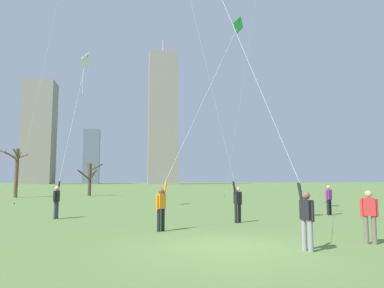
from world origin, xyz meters
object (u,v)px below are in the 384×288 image
bare_tree_right_of_center (16,169)px  bare_tree_leftmost (90,177)px  bystander_far_off_by_trees (369,214)px  kite_flyer_midfield_center_white (63,167)px  kite_flyer_far_back_purple (275,138)px  bystander_strolling_midfield (329,198)px  kite_flyer_midfield_right_green (186,148)px  distant_kite_low_near_trees_yellow (256,4)px  kite_flyer_foreground_left_orange (231,174)px

bare_tree_right_of_center → bare_tree_leftmost: bearing=18.5°
bystander_far_off_by_trees → bare_tree_leftmost: bare_tree_leftmost is taller
kite_flyer_midfield_center_white → kite_flyer_far_back_purple: 12.40m
kite_flyer_far_back_purple → bystander_far_off_by_trees: 3.73m
kite_flyer_midfield_center_white → bystander_strolling_midfield: size_ratio=6.43×
kite_flyer_midfield_right_green → distant_kite_low_near_trees_yellow: (10.26, 17.90, 16.94)m
bystander_far_off_by_trees → distant_kite_low_near_trees_yellow: bearing=76.9°
kite_flyer_midfield_right_green → kite_flyer_far_back_purple: 5.71m
distant_kite_low_near_trees_yellow → kite_flyer_foreground_left_orange: bearing=-114.5°
bystander_strolling_midfield → distant_kite_low_near_trees_yellow: distant_kite_low_near_trees_yellow is taller
kite_flyer_far_back_purple → distant_kite_low_near_trees_yellow: size_ratio=0.81×
kite_flyer_foreground_left_orange → distant_kite_low_near_trees_yellow: size_ratio=0.48×
bare_tree_right_of_center → bystander_strolling_midfield: bearing=-44.9°
bare_tree_right_of_center → kite_flyer_foreground_left_orange: bearing=-57.1°
kite_flyer_foreground_left_orange → bystander_strolling_midfield: size_ratio=7.24×
distant_kite_low_near_trees_yellow → bare_tree_leftmost: size_ratio=6.17×
kite_flyer_midfield_right_green → bare_tree_leftmost: 28.90m
bystander_far_off_by_trees → bare_tree_leftmost: size_ratio=0.41×
bare_tree_leftmost → kite_flyer_far_back_purple: bearing=-75.1°
kite_flyer_midfield_center_white → bare_tree_leftmost: kite_flyer_midfield_center_white is taller
kite_flyer_midfield_center_white → bare_tree_leftmost: (-1.13, 23.75, -0.43)m
kite_flyer_midfield_center_white → bare_tree_right_of_center: bearing=112.1°
bystander_far_off_by_trees → bare_tree_leftmost: (-11.83, 33.56, 1.28)m
kite_flyer_midfield_right_green → kite_flyer_far_back_purple: bearing=-71.1°
bystander_far_off_by_trees → kite_flyer_midfield_center_white: bearing=137.5°
distant_kite_low_near_trees_yellow → bare_tree_leftmost: bearing=149.7°
bare_tree_right_of_center → bare_tree_leftmost: 7.96m
kite_flyer_midfield_center_white → kite_flyer_foreground_left_orange: kite_flyer_foreground_left_orange is taller
kite_flyer_far_back_purple → bystander_strolling_midfield: 10.60m
kite_flyer_midfield_right_green → bystander_strolling_midfield: 9.14m
bare_tree_right_of_center → bare_tree_leftmost: size_ratio=1.33×
bystander_strolling_midfield → kite_flyer_midfield_center_white: bearing=173.4°
bare_tree_right_of_center → kite_flyer_far_back_purple: bearing=-62.1°
kite_flyer_midfield_center_white → bystander_far_off_by_trees: size_ratio=6.43×
kite_flyer_far_back_purple → bare_tree_leftmost: kite_flyer_far_back_purple is taller
kite_flyer_far_back_purple → bystander_far_off_by_trees: kite_flyer_far_back_purple is taller
kite_flyer_foreground_left_orange → kite_flyer_midfield_right_green: bearing=176.5°
kite_flyer_midfield_right_green → kite_flyer_far_back_purple: size_ratio=0.66×
kite_flyer_midfield_center_white → kite_flyer_foreground_left_orange: size_ratio=0.89×
kite_flyer_foreground_left_orange → bystander_far_off_by_trees: size_ratio=7.24×
kite_flyer_foreground_left_orange → kite_flyer_midfield_right_green: 2.33m
kite_flyer_far_back_purple → bare_tree_right_of_center: bearing=117.9°
kite_flyer_midfield_center_white → distant_kite_low_near_trees_yellow: size_ratio=0.42×
bystander_strolling_midfield → distant_kite_low_near_trees_yellow: 24.76m
kite_flyer_far_back_purple → kite_flyer_foreground_left_orange: bearing=88.0°
bystander_strolling_midfield → bystander_far_off_by_trees: size_ratio=1.00×
bystander_strolling_midfield → bystander_far_off_by_trees: same height
bystander_strolling_midfield → bare_tree_right_of_center: size_ratio=0.31×
kite_flyer_foreground_left_orange → kite_flyer_midfield_right_green: size_ratio=0.89×
bare_tree_leftmost → bare_tree_right_of_center: bearing=-161.5°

